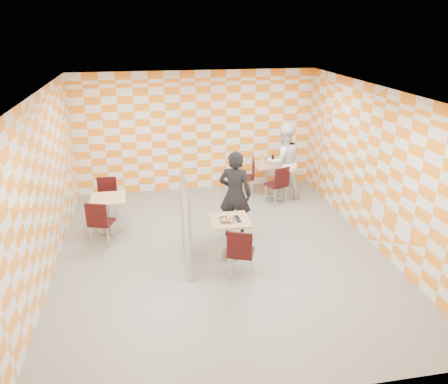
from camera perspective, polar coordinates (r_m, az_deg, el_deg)
name	(u,v)px	position (r m, az deg, el deg)	size (l,w,h in m)	color
room_shell	(216,169)	(8.24, -1.11, 3.08)	(7.00, 7.00, 7.00)	gray
main_table	(230,231)	(8.01, 0.75, -5.16)	(0.70, 0.70, 0.75)	#DEAB77
second_table	(267,173)	(11.08, 5.61, 2.47)	(0.70, 0.70, 0.75)	#DEAB77
empty_table	(109,208)	(9.26, -14.79, -2.10)	(0.70, 0.70, 0.75)	#DEAB77
chair_main_front	(240,250)	(7.32, 2.16, -7.62)	(0.55, 0.55, 0.92)	black
chair_second_front	(279,182)	(10.39, 7.20, 1.30)	(0.55, 0.56, 0.92)	black
chair_second_side	(249,174)	(10.89, 3.26, 2.38)	(0.50, 0.49, 0.92)	black
chair_empty_near	(99,220)	(8.70, -15.96, -3.54)	(0.53, 0.54, 0.92)	black
chair_empty_far	(107,195)	(9.87, -15.01, -0.40)	(0.45, 0.46, 0.92)	black
partition	(186,223)	(7.72, -4.97, -4.02)	(0.08, 1.38, 1.55)	white
man_dark	(235,194)	(8.64, 1.44, -0.31)	(0.65, 0.43, 1.79)	black
man_white	(283,162)	(10.58, 7.76, 3.86)	(0.91, 0.71, 1.86)	white
pizza_on_foil	(230,219)	(7.89, 0.78, -3.53)	(0.40, 0.40, 0.04)	silver
sport_bottle	(262,160)	(11.04, 5.02, 4.21)	(0.06, 0.06, 0.20)	white
soda_bottle	(273,159)	(11.10, 6.37, 4.33)	(0.07, 0.07, 0.23)	black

